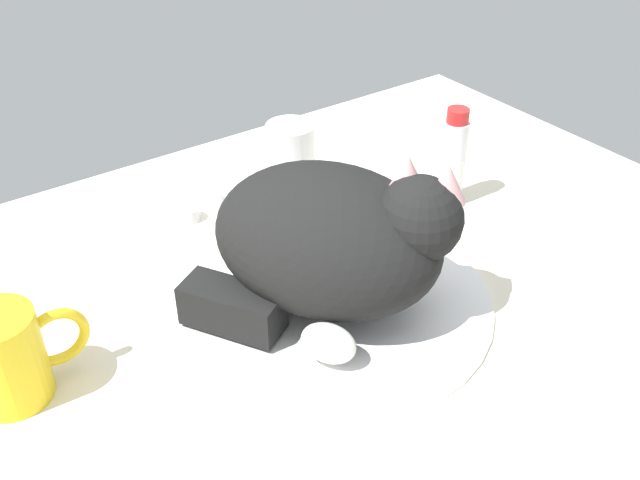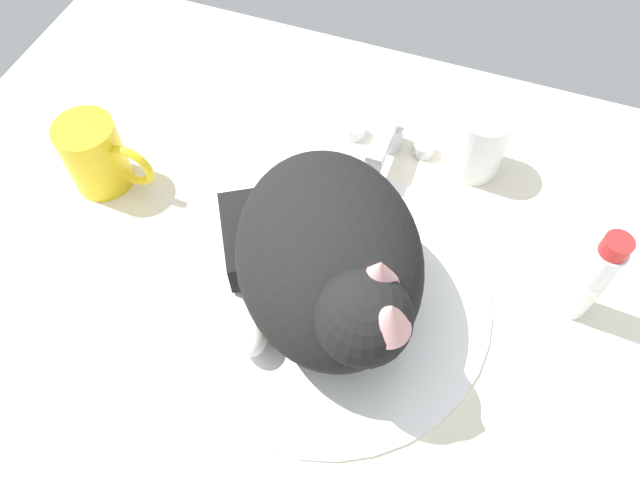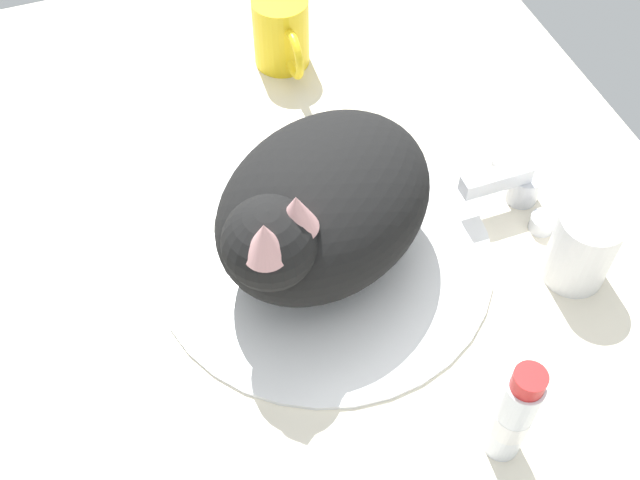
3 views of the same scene
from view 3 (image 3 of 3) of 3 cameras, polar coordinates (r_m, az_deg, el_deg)
ground_plane at (r=85.19cm, az=0.30°, el=-1.69°), size 110.00×82.50×3.00cm
sink_basin at (r=83.60cm, az=0.31°, el=-0.91°), size 35.75×35.75×0.92cm
faucet at (r=89.45cm, az=13.90°, el=3.78°), size 11.97×9.71×5.64cm
cat at (r=76.79cm, az=-0.17°, el=2.36°), size 28.99×30.09×17.16cm
coffee_mug at (r=102.61cm, az=-2.77°, el=14.68°), size 11.39×7.08×9.33cm
rinse_cup at (r=83.26cm, az=18.39°, el=-0.54°), size 6.51×6.51×8.88cm
toothpaste_bottle at (r=69.75cm, az=13.79°, el=-12.19°), size 3.31×3.31×13.24cm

